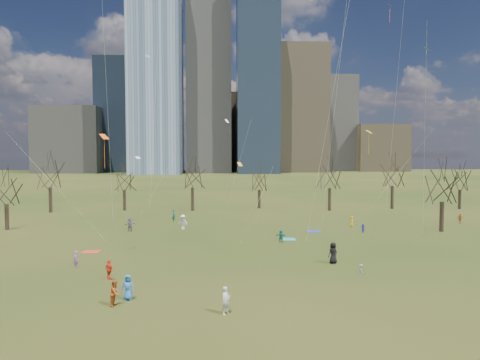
{
  "coord_description": "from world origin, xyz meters",
  "views": [
    {
      "loc": [
        -2.2,
        -34.71,
        9.72
      ],
      "look_at": [
        0.0,
        12.0,
        7.0
      ],
      "focal_mm": 32.0,
      "sensor_mm": 36.0,
      "label": 1
    }
  ],
  "objects_px": {
    "blanket_teal": "(288,239)",
    "blanket_crimson": "(91,252)",
    "person_0": "(128,287)",
    "person_2": "(115,293)",
    "person_4": "(109,270)",
    "blanket_navy": "(314,231)",
    "person_1": "(226,300)"
  },
  "relations": [
    {
      "from": "person_2",
      "to": "blanket_navy",
      "type": "bearing_deg",
      "value": -24.97
    },
    {
      "from": "blanket_teal",
      "to": "person_1",
      "type": "bearing_deg",
      "value": -108.22
    },
    {
      "from": "person_1",
      "to": "blanket_teal",
      "type": "bearing_deg",
      "value": 27.06
    },
    {
      "from": "blanket_navy",
      "to": "person_1",
      "type": "height_order",
      "value": "person_1"
    },
    {
      "from": "blanket_navy",
      "to": "person_2",
      "type": "height_order",
      "value": "person_2"
    },
    {
      "from": "person_4",
      "to": "person_1",
      "type": "bearing_deg",
      "value": -178.75
    },
    {
      "from": "blanket_teal",
      "to": "blanket_navy",
      "type": "xyz_separation_m",
      "value": [
        4.04,
        4.96,
        0.0
      ]
    },
    {
      "from": "person_0",
      "to": "person_2",
      "type": "relative_size",
      "value": 1.03
    },
    {
      "from": "person_0",
      "to": "person_2",
      "type": "distance_m",
      "value": 1.23
    },
    {
      "from": "blanket_teal",
      "to": "person_4",
      "type": "bearing_deg",
      "value": -137.24
    },
    {
      "from": "blanket_teal",
      "to": "person_2",
      "type": "bearing_deg",
      "value": -124.75
    },
    {
      "from": "person_0",
      "to": "blanket_navy",
      "type": "bearing_deg",
      "value": 50.84
    },
    {
      "from": "blanket_crimson",
      "to": "person_1",
      "type": "xyz_separation_m",
      "value": [
        13.32,
        -17.51,
        0.84
      ]
    },
    {
      "from": "blanket_crimson",
      "to": "person_4",
      "type": "xyz_separation_m",
      "value": [
        4.32,
        -9.86,
        0.77
      ]
    },
    {
      "from": "person_0",
      "to": "blanket_teal",
      "type": "bearing_deg",
      "value": 51.69
    },
    {
      "from": "person_0",
      "to": "person_2",
      "type": "bearing_deg",
      "value": -121.66
    },
    {
      "from": "blanket_teal",
      "to": "blanket_crimson",
      "type": "distance_m",
      "value": 21.58
    },
    {
      "from": "blanket_crimson",
      "to": "person_1",
      "type": "distance_m",
      "value": 22.02
    },
    {
      "from": "person_2",
      "to": "person_4",
      "type": "height_order",
      "value": "person_2"
    },
    {
      "from": "blanket_navy",
      "to": "person_1",
      "type": "distance_m",
      "value": 30.25
    },
    {
      "from": "person_0",
      "to": "person_1",
      "type": "distance_m",
      "value": 7.15
    },
    {
      "from": "person_1",
      "to": "person_4",
      "type": "xyz_separation_m",
      "value": [
        -9.0,
        7.65,
        -0.07
      ]
    },
    {
      "from": "blanket_teal",
      "to": "person_2",
      "type": "xyz_separation_m",
      "value": [
        -14.69,
        -21.17,
        0.81
      ]
    },
    {
      "from": "person_1",
      "to": "person_4",
      "type": "distance_m",
      "value": 11.81
    },
    {
      "from": "person_1",
      "to": "person_4",
      "type": "relative_size",
      "value": 1.09
    },
    {
      "from": "blanket_teal",
      "to": "person_2",
      "type": "relative_size",
      "value": 0.97
    },
    {
      "from": "blanket_crimson",
      "to": "person_0",
      "type": "distance_m",
      "value": 16.15
    },
    {
      "from": "person_2",
      "to": "person_4",
      "type": "distance_m",
      "value": 6.15
    },
    {
      "from": "blanket_navy",
      "to": "blanket_crimson",
      "type": "distance_m",
      "value": 27.01
    },
    {
      "from": "person_4",
      "to": "person_0",
      "type": "bearing_deg",
      "value": 158.9
    },
    {
      "from": "blanket_teal",
      "to": "blanket_crimson",
      "type": "height_order",
      "value": "same"
    },
    {
      "from": "blanket_teal",
      "to": "person_1",
      "type": "relative_size",
      "value": 0.93
    }
  ]
}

